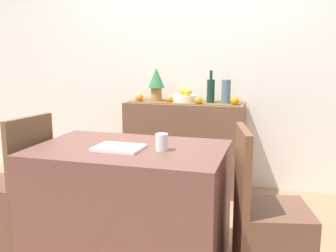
{
  "coord_description": "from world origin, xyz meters",
  "views": [
    {
      "loc": [
        0.83,
        -2.53,
        1.29
      ],
      "look_at": [
        0.0,
        0.37,
        0.72
      ],
      "focal_mm": 40.44,
      "sensor_mm": 36.0,
      "label": 1
    }
  ],
  "objects_px": {
    "wine_bottle": "(211,91)",
    "ceramic_vase": "(226,92)",
    "sideboard_console": "(184,146)",
    "coffee_cup": "(162,142)",
    "chair_near_window": "(16,206)",
    "chair_by_corner": "(269,238)",
    "fruit_bowl": "(185,98)",
    "dining_table": "(130,205)",
    "potted_plant": "(156,82)",
    "open_book": "(119,148)"
  },
  "relations": [
    {
      "from": "ceramic_vase",
      "to": "open_book",
      "type": "bearing_deg",
      "value": -107.27
    },
    {
      "from": "open_book",
      "to": "coffee_cup",
      "type": "height_order",
      "value": "coffee_cup"
    },
    {
      "from": "fruit_bowl",
      "to": "dining_table",
      "type": "relative_size",
      "value": 0.2
    },
    {
      "from": "sideboard_console",
      "to": "fruit_bowl",
      "type": "distance_m",
      "value": 0.46
    },
    {
      "from": "wine_bottle",
      "to": "chair_near_window",
      "type": "relative_size",
      "value": 0.33
    },
    {
      "from": "wine_bottle",
      "to": "open_book",
      "type": "height_order",
      "value": "wine_bottle"
    },
    {
      "from": "coffee_cup",
      "to": "chair_near_window",
      "type": "height_order",
      "value": "chair_near_window"
    },
    {
      "from": "wine_bottle",
      "to": "chair_by_corner",
      "type": "relative_size",
      "value": 0.33
    },
    {
      "from": "fruit_bowl",
      "to": "dining_table",
      "type": "bearing_deg",
      "value": -91.1
    },
    {
      "from": "sideboard_console",
      "to": "wine_bottle",
      "type": "xyz_separation_m",
      "value": [
        0.24,
        0.0,
        0.54
      ]
    },
    {
      "from": "dining_table",
      "to": "open_book",
      "type": "distance_m",
      "value": 0.39
    },
    {
      "from": "chair_by_corner",
      "to": "open_book",
      "type": "bearing_deg",
      "value": -176.17
    },
    {
      "from": "sideboard_console",
      "to": "fruit_bowl",
      "type": "relative_size",
      "value": 4.74
    },
    {
      "from": "ceramic_vase",
      "to": "coffee_cup",
      "type": "bearing_deg",
      "value": -97.8
    },
    {
      "from": "sideboard_console",
      "to": "coffee_cup",
      "type": "xyz_separation_m",
      "value": [
        0.19,
        -1.4,
        0.37
      ]
    },
    {
      "from": "open_book",
      "to": "chair_by_corner",
      "type": "bearing_deg",
      "value": 5.85
    },
    {
      "from": "ceramic_vase",
      "to": "dining_table",
      "type": "relative_size",
      "value": 0.19
    },
    {
      "from": "chair_near_window",
      "to": "fruit_bowl",
      "type": "bearing_deg",
      "value": 57.66
    },
    {
      "from": "wine_bottle",
      "to": "potted_plant",
      "type": "bearing_deg",
      "value": -180.0
    },
    {
      "from": "sideboard_console",
      "to": "potted_plant",
      "type": "bearing_deg",
      "value": 180.0
    },
    {
      "from": "ceramic_vase",
      "to": "coffee_cup",
      "type": "xyz_separation_m",
      "value": [
        -0.19,
        -1.4,
        -0.17
      ]
    },
    {
      "from": "fruit_bowl",
      "to": "chair_near_window",
      "type": "relative_size",
      "value": 0.26
    },
    {
      "from": "fruit_bowl",
      "to": "wine_bottle",
      "type": "height_order",
      "value": "wine_bottle"
    },
    {
      "from": "wine_bottle",
      "to": "ceramic_vase",
      "type": "height_order",
      "value": "wine_bottle"
    },
    {
      "from": "sideboard_console",
      "to": "potted_plant",
      "type": "distance_m",
      "value": 0.67
    },
    {
      "from": "coffee_cup",
      "to": "open_book",
      "type": "bearing_deg",
      "value": -171.7
    },
    {
      "from": "fruit_bowl",
      "to": "ceramic_vase",
      "type": "distance_m",
      "value": 0.39
    },
    {
      "from": "sideboard_console",
      "to": "potted_plant",
      "type": "relative_size",
      "value": 3.42
    },
    {
      "from": "potted_plant",
      "to": "fruit_bowl",
      "type": "bearing_deg",
      "value": 0.0
    },
    {
      "from": "coffee_cup",
      "to": "chair_by_corner",
      "type": "distance_m",
      "value": 0.82
    },
    {
      "from": "fruit_bowl",
      "to": "sideboard_console",
      "type": "bearing_deg",
      "value": 180.0
    },
    {
      "from": "fruit_bowl",
      "to": "chair_by_corner",
      "type": "distance_m",
      "value": 1.72
    },
    {
      "from": "sideboard_console",
      "to": "dining_table",
      "type": "relative_size",
      "value": 0.95
    },
    {
      "from": "fruit_bowl",
      "to": "coffee_cup",
      "type": "distance_m",
      "value": 1.41
    },
    {
      "from": "chair_by_corner",
      "to": "chair_near_window",
      "type": "bearing_deg",
      "value": 179.97
    },
    {
      "from": "ceramic_vase",
      "to": "chair_by_corner",
      "type": "bearing_deg",
      "value": -72.35
    },
    {
      "from": "chair_near_window",
      "to": "chair_by_corner",
      "type": "bearing_deg",
      "value": -0.03
    },
    {
      "from": "ceramic_vase",
      "to": "chair_by_corner",
      "type": "xyz_separation_m",
      "value": [
        0.44,
        -1.38,
        -0.69
      ]
    },
    {
      "from": "ceramic_vase",
      "to": "chair_by_corner",
      "type": "relative_size",
      "value": 0.24
    },
    {
      "from": "open_book",
      "to": "ceramic_vase",
      "type": "bearing_deg",
      "value": 74.74
    },
    {
      "from": "ceramic_vase",
      "to": "chair_near_window",
      "type": "xyz_separation_m",
      "value": [
        -1.25,
        -1.37,
        -0.69
      ]
    },
    {
      "from": "wine_bottle",
      "to": "potted_plant",
      "type": "height_order",
      "value": "potted_plant"
    },
    {
      "from": "open_book",
      "to": "coffee_cup",
      "type": "relative_size",
      "value": 2.76
    },
    {
      "from": "dining_table",
      "to": "coffee_cup",
      "type": "distance_m",
      "value": 0.47
    },
    {
      "from": "wine_bottle",
      "to": "dining_table",
      "type": "distance_m",
      "value": 1.52
    },
    {
      "from": "chair_near_window",
      "to": "chair_by_corner",
      "type": "relative_size",
      "value": 1.0
    },
    {
      "from": "potted_plant",
      "to": "chair_by_corner",
      "type": "distance_m",
      "value": 1.93
    },
    {
      "from": "dining_table",
      "to": "coffee_cup",
      "type": "height_order",
      "value": "coffee_cup"
    },
    {
      "from": "potted_plant",
      "to": "dining_table",
      "type": "xyz_separation_m",
      "value": [
        0.26,
        -1.37,
        -0.67
      ]
    },
    {
      "from": "potted_plant",
      "to": "chair_near_window",
      "type": "relative_size",
      "value": 0.36
    }
  ]
}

